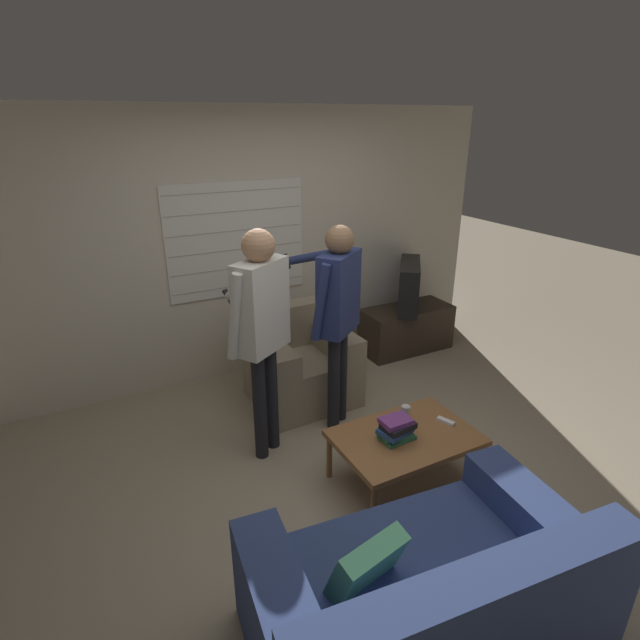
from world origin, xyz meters
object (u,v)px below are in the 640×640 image
(armchair_beige, at_px, (300,364))
(coffee_table, at_px, (405,439))
(person_right_standing, at_px, (337,303))
(couch_blue, at_px, (426,600))
(spare_remote, at_px, (446,421))
(book_stack, at_px, (396,429))
(tv, at_px, (409,286))
(person_left_standing, at_px, (261,318))
(soda_can, at_px, (405,413))

(armchair_beige, relative_size, coffee_table, 0.91)
(armchair_beige, distance_m, person_right_standing, 0.90)
(couch_blue, relative_size, person_right_standing, 1.01)
(coffee_table, height_order, spare_remote, spare_remote)
(book_stack, bearing_deg, spare_remote, -0.74)
(coffee_table, height_order, tv, tv)
(couch_blue, height_order, book_stack, couch_blue)
(couch_blue, xyz_separation_m, tv, (1.99, 2.82, 0.45))
(person_left_standing, bearing_deg, person_right_standing, -24.63)
(tv, relative_size, person_left_standing, 0.41)
(armchair_beige, height_order, book_stack, armchair_beige)
(couch_blue, xyz_separation_m, person_left_standing, (-0.09, 1.82, 0.82))
(book_stack, height_order, spare_remote, book_stack)
(person_right_standing, bearing_deg, book_stack, -128.54)
(couch_blue, distance_m, tv, 3.48)
(couch_blue, distance_m, book_stack, 1.18)
(soda_can, bearing_deg, couch_blue, -122.29)
(coffee_table, bearing_deg, person_right_standing, 93.85)
(armchair_beige, xyz_separation_m, spare_remote, (0.50, -1.40, 0.05))
(person_left_standing, height_order, person_right_standing, person_left_standing)
(couch_blue, height_order, coffee_table, couch_blue)
(person_left_standing, distance_m, person_right_standing, 0.68)
(coffee_table, distance_m, person_right_standing, 1.15)
(armchair_beige, bearing_deg, book_stack, 91.00)
(tv, bearing_deg, armchair_beige, -37.52)
(couch_blue, bearing_deg, soda_can, 63.57)
(coffee_table, distance_m, person_left_standing, 1.32)
(armchair_beige, height_order, person_left_standing, person_left_standing)
(person_right_standing, bearing_deg, spare_remote, -102.05)
(couch_blue, xyz_separation_m, book_stack, (0.55, 1.02, 0.17))
(person_left_standing, height_order, spare_remote, person_left_standing)
(coffee_table, relative_size, spare_remote, 7.16)
(couch_blue, height_order, tv, tv)
(person_right_standing, bearing_deg, couch_blue, -143.65)
(soda_can, bearing_deg, person_left_standing, 142.21)
(couch_blue, relative_size, armchair_beige, 1.94)
(book_stack, distance_m, spare_remote, 0.44)
(spare_remote, bearing_deg, couch_blue, -155.47)
(armchair_beige, height_order, coffee_table, armchair_beige)
(couch_blue, bearing_deg, armchair_beige, 84.29)
(couch_blue, bearing_deg, tv, 60.61)
(armchair_beige, distance_m, person_left_standing, 1.14)
(armchair_beige, relative_size, person_left_standing, 0.51)
(person_right_standing, xyz_separation_m, soda_can, (0.16, -0.73, -0.63))
(person_right_standing, height_order, soda_can, person_right_standing)
(couch_blue, relative_size, spare_remote, 12.69)
(person_left_standing, bearing_deg, soda_can, -69.89)
(coffee_table, relative_size, person_left_standing, 0.55)
(person_left_standing, xyz_separation_m, book_stack, (0.64, -0.80, -0.65))
(person_right_standing, relative_size, soda_can, 13.52)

